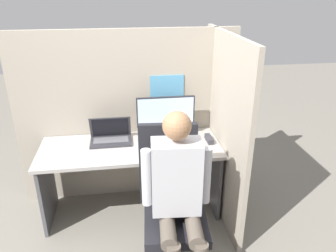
# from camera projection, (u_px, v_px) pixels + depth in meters

# --- Properties ---
(ground_plane) EXTENTS (12.00, 12.00, 0.00)m
(ground_plane) POSITION_uv_depth(u_px,v_px,m) (136.00, 232.00, 2.93)
(ground_plane) COLOR slate
(cubicle_panel_back) EXTENTS (2.12, 0.05, 1.69)m
(cubicle_panel_back) POSITION_uv_depth(u_px,v_px,m) (129.00, 118.00, 3.19)
(cubicle_panel_back) COLOR gray
(cubicle_panel_back) RESTS_ON ground
(cubicle_panel_right) EXTENTS (0.04, 1.26, 1.69)m
(cubicle_panel_right) POSITION_uv_depth(u_px,v_px,m) (223.00, 130.00, 2.94)
(cubicle_panel_right) COLOR gray
(cubicle_panel_right) RESTS_ON ground
(desk) EXTENTS (1.62, 0.63, 0.70)m
(desk) POSITION_uv_depth(u_px,v_px,m) (131.00, 162.00, 3.00)
(desk) COLOR #9E9993
(desk) RESTS_ON ground
(paper_box) EXTENTS (0.29, 0.22, 0.05)m
(paper_box) POSITION_uv_depth(u_px,v_px,m) (166.00, 133.00, 3.14)
(paper_box) COLOR orange
(paper_box) RESTS_ON desk
(monitor) EXTENTS (0.55, 0.21, 0.34)m
(monitor) POSITION_uv_depth(u_px,v_px,m) (166.00, 114.00, 3.06)
(monitor) COLOR #232328
(monitor) RESTS_ON paper_box
(laptop) EXTENTS (0.37, 0.23, 0.23)m
(laptop) POSITION_uv_depth(u_px,v_px,m) (111.00, 137.00, 3.01)
(laptop) COLOR #2D2D33
(laptop) RESTS_ON desk
(mouse) EXTENTS (0.06, 0.04, 0.03)m
(mouse) POSITION_uv_depth(u_px,v_px,m) (143.00, 146.00, 2.92)
(mouse) COLOR silver
(mouse) RESTS_ON desk
(stapler) EXTENTS (0.05, 0.16, 0.05)m
(stapler) POSITION_uv_depth(u_px,v_px,m) (209.00, 139.00, 3.03)
(stapler) COLOR #2D2D33
(stapler) RESTS_ON desk
(carrot_toy) EXTENTS (0.04, 0.14, 0.04)m
(carrot_toy) POSITION_uv_depth(u_px,v_px,m) (146.00, 154.00, 2.77)
(carrot_toy) COLOR orange
(carrot_toy) RESTS_ON desk
(office_chair) EXTENTS (0.53, 0.58, 1.12)m
(office_chair) POSITION_uv_depth(u_px,v_px,m) (172.00, 200.00, 2.46)
(office_chair) COLOR black
(office_chair) RESTS_ON ground
(person) EXTENTS (0.48, 0.48, 1.31)m
(person) POSITION_uv_depth(u_px,v_px,m) (178.00, 192.00, 2.22)
(person) COLOR brown
(person) RESTS_ON ground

